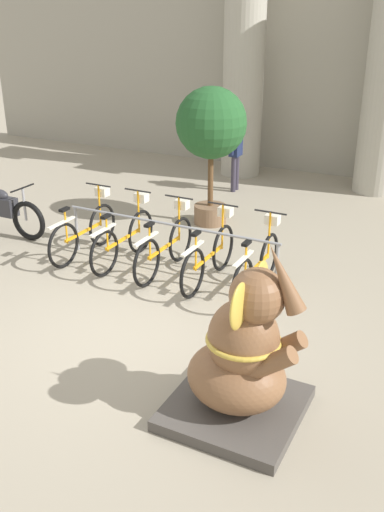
{
  "coord_description": "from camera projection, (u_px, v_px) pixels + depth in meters",
  "views": [
    {
      "loc": [
        3.55,
        -5.02,
        3.73
      ],
      "look_at": [
        0.71,
        0.54,
        1.0
      ],
      "focal_mm": 40.0,
      "sensor_mm": 36.0,
      "label": 1
    }
  ],
  "objects": [
    {
      "name": "bicycle_1",
      "position": [
        124.0,
        238.0,
        8.92
      ],
      "size": [
        0.48,
        1.74,
        1.08
      ],
      "color": "black",
      "rests_on": "ground_plane"
    },
    {
      "name": "ground_plane",
      "position": [
        122.0,
        335.0,
        7.07
      ],
      "size": [
        60.0,
        60.0,
        0.0
      ],
      "primitive_type": "plane",
      "color": "#9E937F"
    },
    {
      "name": "bicycle_0",
      "position": [
        85.0,
        230.0,
        9.21
      ],
      "size": [
        0.48,
        1.74,
        1.08
      ],
      "color": "black",
      "rests_on": "ground_plane"
    },
    {
      "name": "bike_rack",
      "position": [
        168.0,
        233.0,
        8.6
      ],
      "size": [
        3.57,
        0.05,
        0.77
      ],
      "color": "gray",
      "rests_on": "ground_plane"
    },
    {
      "name": "bicycle_4",
      "position": [
        257.0,
        265.0,
        7.97
      ],
      "size": [
        0.48,
        1.74,
        1.08
      ],
      "color": "black",
      "rests_on": "ground_plane"
    },
    {
      "name": "column_left",
      "position": [
        244.0,
        61.0,
        12.89
      ],
      "size": [
        1.16,
        1.16,
        5.16
      ],
      "color": "#ADA899",
      "rests_on": "ground_plane"
    },
    {
      "name": "bicycle_3",
      "position": [
        210.0,
        255.0,
        8.29
      ],
      "size": [
        0.48,
        1.74,
        1.08
      ],
      "color": "black",
      "rests_on": "ground_plane"
    },
    {
      "name": "person_pedestrian",
      "position": [
        236.0,
        148.0,
        12.27
      ],
      "size": [
        0.21,
        0.47,
        1.6
      ],
      "color": "#383342",
      "rests_on": "ground_plane"
    },
    {
      "name": "building_facade",
      "position": [
        327.0,
        43.0,
        12.89
      ],
      "size": [
        20.0,
        0.2,
        6.0
      ],
      "color": "#A39E8E",
      "rests_on": "ground_plane"
    },
    {
      "name": "bicycle_2",
      "position": [
        165.0,
        246.0,
        8.6
      ],
      "size": [
        0.48,
        1.74,
        1.08
      ],
      "color": "black",
      "rests_on": "ground_plane"
    },
    {
      "name": "elephant_statue",
      "position": [
        242.0,
        360.0,
        5.43
      ],
      "size": [
        1.27,
        1.27,
        1.91
      ],
      "color": "#4C4742",
      "rests_on": "ground_plane"
    },
    {
      "name": "potted_tree",
      "position": [
        211.0,
        129.0,
        10.04
      ],
      "size": [
        1.26,
        1.26,
        2.5
      ],
      "color": "brown",
      "rests_on": "ground_plane"
    }
  ]
}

